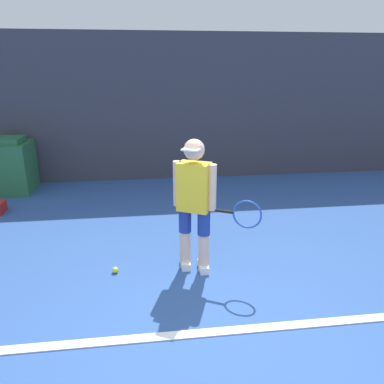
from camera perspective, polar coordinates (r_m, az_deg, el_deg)
name	(u,v)px	position (r m, az deg, el deg)	size (l,w,h in m)	color
ground_plane	(212,337)	(3.43, 3.06, -21.21)	(24.00, 24.00, 0.00)	#2D5193
back_wall	(169,108)	(7.51, -3.54, 12.59)	(24.00, 0.10, 2.81)	#383842
court_baseline	(211,332)	(3.47, 2.90, -20.59)	(21.60, 0.10, 0.01)	white
tennis_player	(196,201)	(4.02, 0.55, -1.39)	(0.88, 0.52, 1.49)	beige
tennis_ball	(115,270)	(4.36, -11.61, -11.56)	(0.07, 0.07, 0.07)	#D1E533
covered_chair	(12,166)	(7.55, -25.68, 3.61)	(0.67, 0.80, 1.00)	#28663D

